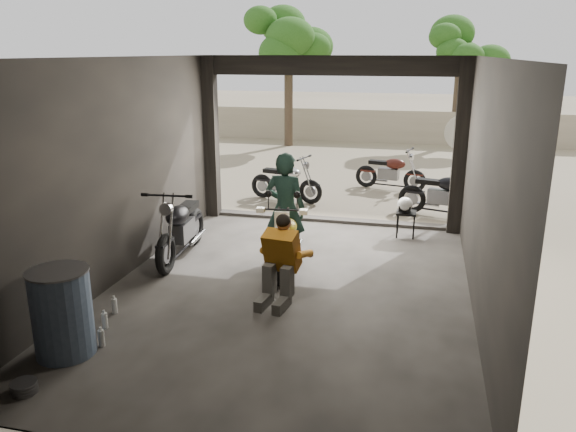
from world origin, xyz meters
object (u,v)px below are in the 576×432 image
at_px(mechanic, 278,263).
at_px(oil_drum, 62,314).
at_px(outside_bike_c, 444,190).
at_px(sign_post, 461,151).
at_px(outside_bike_b, 390,169).
at_px(main_bike, 288,234).
at_px(outside_bike_a, 286,178).
at_px(rider, 285,209).
at_px(stool, 406,215).
at_px(left_bike, 181,223).
at_px(helmet, 405,204).

bearing_deg(mechanic, oil_drum, -129.27).
distance_m(outside_bike_c, mechanic, 5.28).
bearing_deg(mechanic, sign_post, 70.20).
bearing_deg(outside_bike_c, outside_bike_b, 45.55).
xyz_separation_m(main_bike, oil_drum, (-1.80, -3.10, -0.06)).
bearing_deg(outside_bike_a, rider, -152.90).
height_order(outside_bike_b, stool, outside_bike_b).
relative_size(left_bike, helmet, 6.14).
relative_size(mechanic, sign_post, 0.56).
distance_m(left_bike, outside_bike_a, 4.05).
bearing_deg(oil_drum, mechanic, 43.00).
bearing_deg(outside_bike_b, outside_bike_a, 138.44).
bearing_deg(main_bike, outside_bike_a, 99.86).
bearing_deg(stool, mechanic, -115.26).
bearing_deg(helmet, stool, 13.55).
height_order(rider, oil_drum, rider).
distance_m(helmet, oil_drum, 6.19).
bearing_deg(outside_bike_b, rider, 178.67).
relative_size(outside_bike_c, sign_post, 0.79).
bearing_deg(outside_bike_a, main_bike, -152.34).
xyz_separation_m(main_bike, sign_post, (2.66, 3.52, 0.82)).
relative_size(main_bike, outside_bike_b, 1.11).
bearing_deg(mechanic, helmet, 72.95).
relative_size(outside_bike_c, rider, 0.92).
xyz_separation_m(stool, oil_drum, (-3.52, -5.11, 0.09)).
bearing_deg(left_bike, main_bike, -6.20).
bearing_deg(stool, outside_bike_b, 98.11).
bearing_deg(helmet, mechanic, -99.34).
xyz_separation_m(outside_bike_b, stool, (0.52, -3.66, -0.10)).
relative_size(main_bike, oil_drum, 1.69).
relative_size(mechanic, oil_drum, 1.16).
distance_m(rider, helmet, 2.54).
bearing_deg(rider, main_bike, 120.54).
xyz_separation_m(outside_bike_b, rider, (-1.29, -5.45, 0.38)).
height_order(stool, sign_post, sign_post).
distance_m(rider, stool, 2.59).
distance_m(outside_bike_c, oil_drum, 7.85).
bearing_deg(helmet, outside_bike_a, 158.76).
bearing_deg(outside_bike_c, rider, 158.89).
distance_m(left_bike, oil_drum, 3.15).
xyz_separation_m(outside_bike_b, mechanic, (-1.02, -6.93, 0.07)).
xyz_separation_m(outside_bike_a, helmet, (2.71, -2.02, 0.10)).
bearing_deg(helmet, sign_post, 72.39).
xyz_separation_m(left_bike, sign_post, (4.46, 3.47, 0.77)).
height_order(outside_bike_b, sign_post, sign_post).
relative_size(outside_bike_a, mechanic, 1.32).
distance_m(outside_bike_a, sign_post, 3.82).
bearing_deg(helmet, rider, -119.37).
height_order(outside_bike_c, sign_post, sign_post).
height_order(left_bike, outside_bike_b, left_bike).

